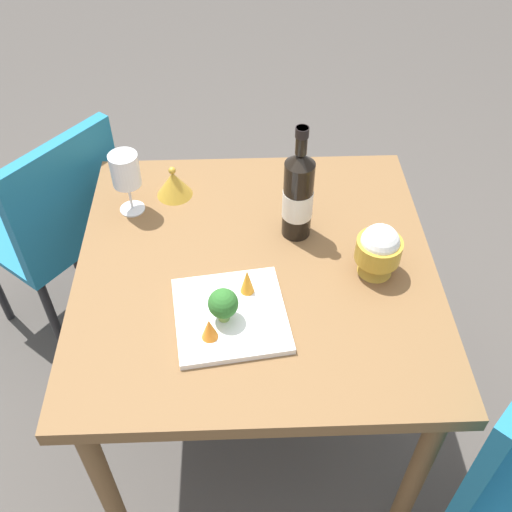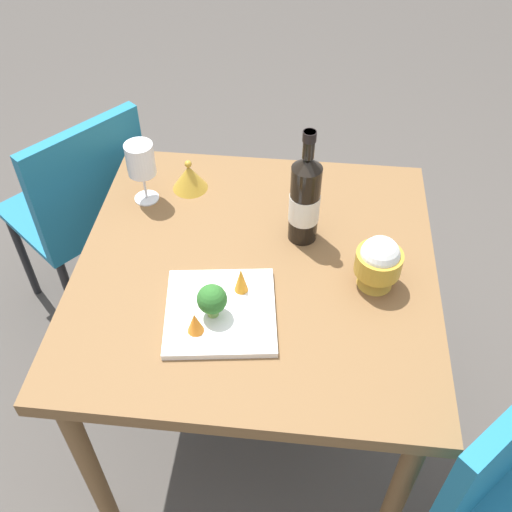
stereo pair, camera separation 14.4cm
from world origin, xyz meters
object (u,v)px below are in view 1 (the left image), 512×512
at_px(rice_bowl, 379,250).
at_px(carrot_garnish_right, 209,329).
at_px(chair_near_window, 59,220).
at_px(rice_bowl_lid, 174,184).
at_px(wine_glass, 125,171).
at_px(broccoli_floret, 223,304).
at_px(serving_plate, 231,315).
at_px(carrot_garnish_left, 247,281).
at_px(wine_bottle, 298,195).

xyz_separation_m(rice_bowl, carrot_garnish_right, (0.20, -0.40, -0.03)).
xyz_separation_m(chair_near_window, rice_bowl_lid, (0.14, 0.40, 0.25)).
bearing_deg(wine_glass, broccoli_floret, 32.00).
bearing_deg(rice_bowl, serving_plate, -69.44).
xyz_separation_m(wine_glass, carrot_garnish_right, (0.45, 0.22, -0.09)).
xyz_separation_m(broccoli_floret, carrot_garnish_right, (0.05, -0.03, -0.02)).
height_order(broccoli_floret, carrot_garnish_right, broccoli_floret).
xyz_separation_m(serving_plate, carrot_garnish_left, (-0.07, 0.04, 0.04)).
bearing_deg(carrot_garnish_right, serving_plate, 145.30).
relative_size(rice_bowl, broccoli_floret, 1.65).
height_order(serving_plate, broccoli_floret, broccoli_floret).
xyz_separation_m(wine_glass, broccoli_floret, (0.40, 0.25, -0.06)).
bearing_deg(broccoli_floret, wine_bottle, 147.65).
distance_m(chair_near_window, carrot_garnish_right, 0.87).
bearing_deg(broccoli_floret, rice_bowl, 111.88).
bearing_deg(wine_bottle, broccoli_floret, -32.35).
xyz_separation_m(rice_bowl, broccoli_floret, (0.15, -0.37, -0.01)).
bearing_deg(carrot_garnish_left, wine_glass, -136.48).
bearing_deg(carrot_garnish_right, broccoli_floret, 148.41).
height_order(wine_bottle, rice_bowl_lid, wine_bottle).
relative_size(chair_near_window, wine_bottle, 2.66).
relative_size(rice_bowl_lid, serving_plate, 0.36).
distance_m(serving_plate, broccoli_floret, 0.06).
height_order(wine_glass, rice_bowl_lid, wine_glass).
relative_size(broccoli_floret, carrot_garnish_left, 1.26).
height_order(chair_near_window, carrot_garnish_left, chair_near_window).
relative_size(chair_near_window, wine_glass, 4.75).
height_order(wine_bottle, serving_plate, wine_bottle).
xyz_separation_m(wine_bottle, rice_bowl, (0.15, 0.18, -0.05)).
height_order(rice_bowl_lid, carrot_garnish_right, rice_bowl_lid).
height_order(rice_bowl_lid, broccoli_floret, broccoli_floret).
bearing_deg(carrot_garnish_right, carrot_garnish_left, 146.82).
bearing_deg(chair_near_window, carrot_garnish_left, -92.84).
bearing_deg(serving_plate, chair_near_window, -136.80).
relative_size(wine_glass, broccoli_floret, 2.09).
distance_m(broccoli_floret, carrot_garnish_left, 0.10).
relative_size(wine_glass, carrot_garnish_right, 3.24).
distance_m(rice_bowl_lid, broccoli_floret, 0.48).
bearing_deg(chair_near_window, broccoli_floret, -99.64).
bearing_deg(rice_bowl_lid, carrot_garnish_right, 11.98).
bearing_deg(wine_glass, rice_bowl, 67.69).
bearing_deg(carrot_garnish_right, wine_bottle, 147.76).
distance_m(wine_glass, broccoli_floret, 0.48).
distance_m(rice_bowl_lid, carrot_garnish_right, 0.52).
relative_size(wine_bottle, carrot_garnish_right, 5.79).
distance_m(wine_bottle, carrot_garnish_right, 0.42).
bearing_deg(rice_bowl_lid, wine_glass, -61.68).
distance_m(rice_bowl_lid, carrot_garnish_left, 0.43).
relative_size(chair_near_window, rice_bowl_lid, 8.50).
bearing_deg(carrot_garnish_left, wine_bottle, 148.34).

